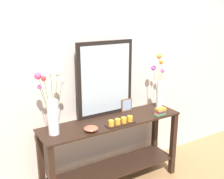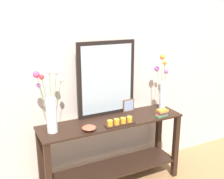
% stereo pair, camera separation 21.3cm
% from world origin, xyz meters
% --- Properties ---
extents(wall_back, '(6.40, 0.08, 2.70)m').
position_xyz_m(wall_back, '(0.00, 0.32, 1.35)').
color(wall_back, beige).
rests_on(wall_back, ground).
extents(console_table, '(1.54, 0.41, 0.78)m').
position_xyz_m(console_table, '(0.00, 0.00, 0.48)').
color(console_table, black).
rests_on(console_table, ground).
extents(mirror_leaning, '(0.65, 0.03, 0.81)m').
position_xyz_m(mirror_leaning, '(0.02, 0.17, 1.18)').
color(mirror_leaning, black).
rests_on(mirror_leaning, console_table).
extents(tall_vase_left, '(0.28, 0.15, 0.60)m').
position_xyz_m(tall_vase_left, '(-0.63, 0.01, 1.02)').
color(tall_vase_left, silver).
rests_on(tall_vase_left, console_table).
extents(vase_right, '(0.19, 0.16, 0.65)m').
position_xyz_m(vase_right, '(0.66, 0.04, 1.03)').
color(vase_right, silver).
rests_on(vase_right, console_table).
extents(candle_tray, '(0.32, 0.09, 0.07)m').
position_xyz_m(candle_tray, '(0.02, -0.14, 0.81)').
color(candle_tray, black).
rests_on(candle_tray, console_table).
extents(picture_frame_small, '(0.14, 0.01, 0.14)m').
position_xyz_m(picture_frame_small, '(0.28, 0.15, 0.85)').
color(picture_frame_small, brown).
rests_on(picture_frame_small, console_table).
extents(decorative_bowl, '(0.14, 0.14, 0.05)m').
position_xyz_m(decorative_bowl, '(-0.31, -0.12, 0.80)').
color(decorative_bowl, '#B24C38').
rests_on(decorative_bowl, console_table).
extents(book_stack, '(0.14, 0.08, 0.08)m').
position_xyz_m(book_stack, '(0.53, -0.14, 0.82)').
color(book_stack, '#388E56').
rests_on(book_stack, console_table).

